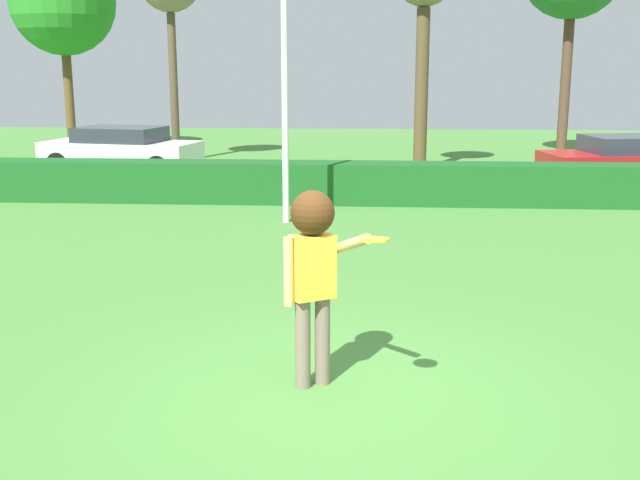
% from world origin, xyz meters
% --- Properties ---
extents(ground_plane, '(60.00, 60.00, 0.00)m').
position_xyz_m(ground_plane, '(0.00, 0.00, 0.00)').
color(ground_plane, '#478137').
extents(person, '(0.79, 0.61, 1.82)m').
position_xyz_m(person, '(-0.22, 0.20, 1.21)').
color(person, '#7D685B').
rests_on(person, ground).
extents(frisbee, '(0.24, 0.24, 0.04)m').
position_xyz_m(frisbee, '(0.32, -0.40, 1.52)').
color(frisbee, yellow).
extents(lamppost, '(0.24, 0.24, 6.17)m').
position_xyz_m(lamppost, '(-1.31, 7.83, 3.40)').
color(lamppost, silver).
rests_on(lamppost, ground).
extents(hedge_row, '(22.33, 0.90, 0.87)m').
position_xyz_m(hedge_row, '(0.00, 10.00, 0.43)').
color(hedge_row, '#19551E').
rests_on(hedge_row, ground).
extents(parked_car_white, '(4.44, 2.44, 1.25)m').
position_xyz_m(parked_car_white, '(-6.57, 14.45, 0.69)').
color(parked_car_white, white).
rests_on(parked_car_white, ground).
extents(parked_car_red, '(4.42, 2.36, 1.25)m').
position_xyz_m(parked_car_red, '(6.52, 12.57, 0.69)').
color(parked_car_red, '#B21E1E').
rests_on(parked_car_red, ground).
extents(oak_tree, '(3.44, 3.44, 6.63)m').
position_xyz_m(oak_tree, '(-9.95, 19.60, 4.88)').
color(oak_tree, brown).
rests_on(oak_tree, ground).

